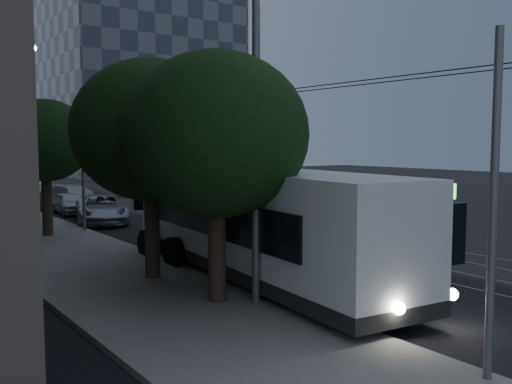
{
  "coord_description": "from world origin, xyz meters",
  "views": [
    {
      "loc": [
        -13.93,
        -15.28,
        4.13
      ],
      "look_at": [
        -0.05,
        4.0,
        2.06
      ],
      "focal_mm": 40.0,
      "sensor_mm": 36.0,
      "label": 1
    }
  ],
  "objects": [
    {
      "name": "ground",
      "position": [
        0.0,
        0.0,
        0.0
      ],
      "size": [
        120.0,
        120.0,
        0.0
      ],
      "primitive_type": "plane",
      "color": "black",
      "rests_on": "ground"
    },
    {
      "name": "tram_rails",
      "position": [
        2.5,
        20.0,
        0.01
      ],
      "size": [
        4.52,
        90.0,
        0.02
      ],
      "color": "gray",
      "rests_on": "ground"
    },
    {
      "name": "overhead_wires",
      "position": [
        -4.97,
        20.0,
        3.47
      ],
      "size": [
        2.23,
        90.0,
        6.0
      ],
      "color": "black",
      "rests_on": "ground"
    },
    {
      "name": "building_distant_right",
      "position": [
        18.0,
        55.0,
        12.0
      ],
      "size": [
        22.0,
        18.0,
        24.0
      ],
      "primitive_type": "cube",
      "color": "#3D424D",
      "rests_on": "ground"
    },
    {
      "name": "trolleybus",
      "position": [
        -4.1,
        -1.37,
        1.78
      ],
      "size": [
        3.91,
        12.99,
        5.63
      ],
      "rotation": [
        0.0,
        0.0,
        -0.1
      ],
      "color": "silver",
      "rests_on": "ground"
    },
    {
      "name": "pickup_silver",
      "position": [
        -3.44,
        12.86,
        0.73
      ],
      "size": [
        3.83,
        5.72,
        1.46
      ],
      "primitive_type": "imported",
      "rotation": [
        0.0,
        0.0,
        -0.29
      ],
      "color": "#9EA0A6",
      "rests_on": "ground"
    },
    {
      "name": "car_white_a",
      "position": [
        -3.55,
        17.54,
        0.63
      ],
      "size": [
        1.73,
        3.8,
        1.26
      ],
      "primitive_type": "imported",
      "rotation": [
        0.0,
        0.0,
        -0.07
      ],
      "color": "silver",
      "rests_on": "ground"
    },
    {
      "name": "car_white_b",
      "position": [
        -2.7,
        19.5,
        0.76
      ],
      "size": [
        3.54,
        5.6,
        1.51
      ],
      "primitive_type": "imported",
      "rotation": [
        0.0,
        0.0,
        0.29
      ],
      "color": "silver",
      "rests_on": "ground"
    },
    {
      "name": "car_white_c",
      "position": [
        -2.92,
        25.89,
        0.69
      ],
      "size": [
        1.49,
        4.19,
        1.38
      ],
      "primitive_type": "imported",
      "rotation": [
        0.0,
        0.0,
        0.01
      ],
      "color": "#ADADB1",
      "rests_on": "ground"
    },
    {
      "name": "car_white_d",
      "position": [
        -3.64,
        30.03,
        0.72
      ],
      "size": [
        2.04,
        4.34,
        1.44
      ],
      "primitive_type": "imported",
      "rotation": [
        0.0,
        0.0,
        -0.08
      ],
      "color": "silver",
      "rests_on": "ground"
    },
    {
      "name": "tree_0",
      "position": [
        -6.5,
        -3.29,
        4.31
      ],
      "size": [
        4.58,
        4.58,
        6.39
      ],
      "color": "black",
      "rests_on": "ground"
    },
    {
      "name": "tree_1",
      "position": [
        -6.7,
        0.0,
        4.47
      ],
      "size": [
        4.6,
        4.6,
        6.56
      ],
      "color": "black",
      "rests_on": "ground"
    },
    {
      "name": "tree_2",
      "position": [
        -7.0,
        9.71,
        4.19
      ],
      "size": [
        3.91,
        3.91,
        5.98
      ],
      "color": "black",
      "rests_on": "ground"
    },
    {
      "name": "streetlamp_near",
      "position": [
        -5.4,
        -3.99,
        5.37
      ],
      "size": [
        2.17,
        0.44,
        8.81
      ],
      "color": "slate",
      "rests_on": "ground"
    },
    {
      "name": "streetlamp_far",
      "position": [
        -5.37,
        24.34,
        6.5
      ],
      "size": [
        2.6,
        0.44,
        10.87
      ],
      "color": "slate",
      "rests_on": "ground"
    }
  ]
}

